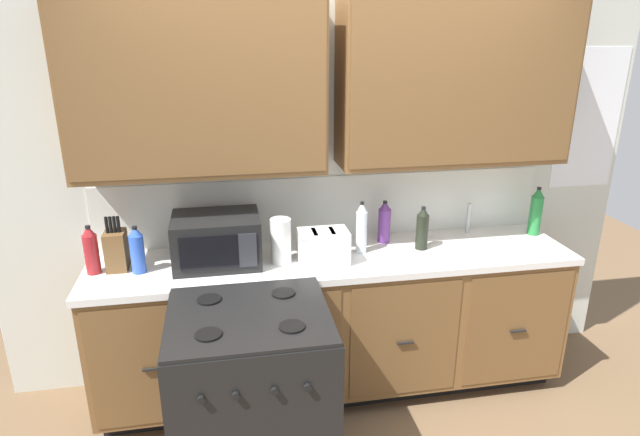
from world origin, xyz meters
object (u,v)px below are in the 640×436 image
toaster (323,247)px  stove_range (253,398)px  microwave (217,240)px  bottle_blue (137,250)px  bottle_violet (384,222)px  knife_block (116,250)px  bottle_clear (361,228)px  paper_towel_roll (281,241)px  bottle_green (536,212)px  bottle_red (91,250)px  bottle_dark (422,228)px

toaster → stove_range: bearing=-129.6°
microwave → bottle_blue: microwave is taller
toaster → bottle_violet: bearing=29.4°
knife_block → bottle_violet: bearing=4.6°
bottle_clear → paper_towel_roll: bearing=-173.2°
toaster → paper_towel_roll: bearing=169.4°
bottle_clear → bottle_green: same height
bottle_red → bottle_dark: bearing=0.1°
bottle_blue → bottle_green: size_ratio=0.85×
bottle_blue → bottle_violet: 1.46m
bottle_clear → bottle_red: size_ratio=1.15×
bottle_blue → bottle_red: 0.24m
bottle_violet → paper_towel_roll: bearing=-163.4°
toaster → bottle_dark: 0.63m
paper_towel_roll → bottle_clear: (0.48, 0.06, 0.02)m
stove_range → bottle_clear: (0.70, 0.65, 0.60)m
bottle_blue → paper_towel_roll: bearing=-0.6°
microwave → paper_towel_roll: 0.36m
toaster → bottle_green: (1.42, 0.19, 0.06)m
stove_range → bottle_dark: bottle_dark is taller
bottle_clear → bottle_green: 1.18m
paper_towel_roll → bottle_clear: bottle_clear is taller
toaster → bottle_blue: 1.02m
microwave → bottle_dark: size_ratio=1.80×
knife_block → bottle_dark: knife_block is taller
bottle_blue → bottle_red: bottle_red is taller
toaster → bottle_blue: bearing=177.1°
knife_block → bottle_violet: knife_block is taller
stove_range → toaster: size_ratio=3.39×
toaster → paper_towel_roll: size_ratio=1.08×
bottle_blue → bottle_dark: (1.63, 0.04, -0.00)m
bottle_clear → bottle_dark: (0.37, -0.01, -0.02)m
toaster → bottle_blue: bottle_blue is taller
paper_towel_roll → bottle_blue: bearing=179.4°
stove_range → bottle_red: bearing=141.6°
bottle_clear → bottle_red: (-1.50, -0.02, -0.02)m
stove_range → bottle_blue: (-0.56, 0.60, 0.58)m
stove_range → bottle_blue: bottle_blue is taller
microwave → paper_towel_roll: size_ratio=1.85×
microwave → bottle_red: bearing=-178.9°
bottle_clear → bottle_red: 1.50m
knife_block → bottle_green: bearing=1.7°
bottle_dark → bottle_red: size_ratio=0.97×
knife_block → bottle_blue: (0.12, -0.06, 0.02)m
microwave → bottle_green: bearing=2.6°
toaster → knife_block: (-1.13, 0.12, 0.02)m
bottle_green → bottle_red: bottle_green is taller
bottle_green → bottle_violet: bearing=177.1°
knife_block → bottle_red: bearing=-166.4°
bottle_clear → stove_range: bearing=-137.2°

